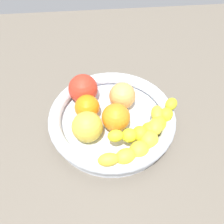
{
  "coord_description": "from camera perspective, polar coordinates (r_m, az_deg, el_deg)",
  "views": [
    {
      "loc": [
        -38.7,
        3.72,
        53.41
      ],
      "look_at": [
        0.0,
        0.0,
        8.36
      ],
      "focal_mm": 40.45,
      "sensor_mm": 36.0,
      "label": 1
    }
  ],
  "objects": [
    {
      "name": "kitchen_counter",
      "position": [
        0.65,
        0.0,
        -3.96
      ],
      "size": [
        120.0,
        120.0,
        3.0
      ],
      "primitive_type": "cube",
      "color": "#6A6154",
      "rests_on": "ground"
    },
    {
      "name": "fruit_bowl",
      "position": [
        0.61,
        0.0,
        -1.58
      ],
      "size": [
        30.55,
        30.55,
        5.34
      ],
      "color": "silver",
      "rests_on": "kitchen_counter"
    },
    {
      "name": "banana_draped_left",
      "position": [
        0.55,
        6.56,
        -6.63
      ],
      "size": [
        15.12,
        16.31,
        4.55
      ],
      "color": "yellow",
      "rests_on": "fruit_bowl"
    },
    {
      "name": "banana_draped_right",
      "position": [
        0.57,
        8.25,
        -3.25
      ],
      "size": [
        11.16,
        17.59,
        5.67
      ],
      "color": "yellow",
      "rests_on": "fruit_bowl"
    },
    {
      "name": "orange_front",
      "position": [
        0.61,
        -5.63,
        1.08
      ],
      "size": [
        6.1,
        6.1,
        6.1
      ],
      "primitive_type": "sphere",
      "color": "orange",
      "rests_on": "fruit_bowl"
    },
    {
      "name": "orange_mid_left",
      "position": [
        0.58,
        0.9,
        -1.24
      ],
      "size": [
        6.67,
        6.67,
        6.67
      ],
      "primitive_type": "sphere",
      "color": "orange",
      "rests_on": "fruit_bowl"
    },
    {
      "name": "apple_yellow",
      "position": [
        0.56,
        -5.61,
        -3.35
      ],
      "size": [
        7.03,
        7.03,
        7.03
      ],
      "primitive_type": "sphere",
      "color": "gold",
      "rests_on": "fruit_bowl"
    },
    {
      "name": "peach_blush",
      "position": [
        0.63,
        2.36,
        3.68
      ],
      "size": [
        6.65,
        6.65,
        6.65
      ],
      "primitive_type": "sphere",
      "color": "#F5A85B",
      "rests_on": "fruit_bowl"
    },
    {
      "name": "tomato_red",
      "position": [
        0.64,
        -6.55,
        5.22
      ],
      "size": [
        7.46,
        7.46,
        7.46
      ],
      "primitive_type": "sphere",
      "color": "red",
      "rests_on": "fruit_bowl"
    }
  ]
}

